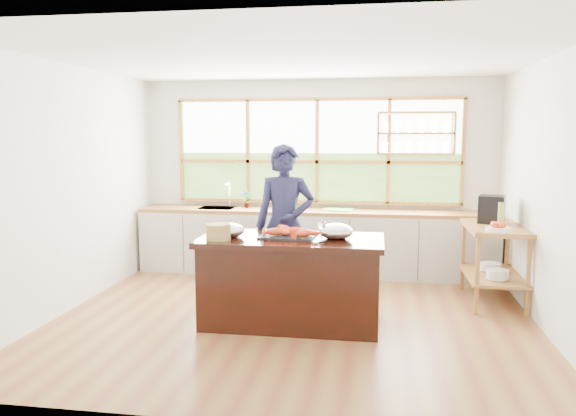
% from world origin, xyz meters
% --- Properties ---
extents(ground_plane, '(5.00, 5.00, 0.00)m').
position_xyz_m(ground_plane, '(0.00, 0.00, 0.00)').
color(ground_plane, olive).
extents(room_shell, '(5.02, 4.52, 2.71)m').
position_xyz_m(room_shell, '(0.02, 0.51, 1.75)').
color(room_shell, silver).
rests_on(room_shell, ground_plane).
extents(back_counter, '(4.90, 0.63, 0.90)m').
position_xyz_m(back_counter, '(-0.02, 1.94, 0.45)').
color(back_counter, beige).
rests_on(back_counter, ground_plane).
extents(right_shelf_unit, '(0.62, 1.10, 0.90)m').
position_xyz_m(right_shelf_unit, '(2.19, 0.89, 0.60)').
color(right_shelf_unit, brown).
rests_on(right_shelf_unit, ground_plane).
extents(island, '(1.85, 0.90, 0.90)m').
position_xyz_m(island, '(0.00, -0.20, 0.45)').
color(island, black).
rests_on(island, ground_plane).
extents(cook, '(0.71, 0.51, 1.83)m').
position_xyz_m(cook, '(-0.17, 0.46, 0.91)').
color(cook, '#161835').
rests_on(cook, ground_plane).
extents(potted_plant, '(0.15, 0.12, 0.25)m').
position_xyz_m(potted_plant, '(-0.98, 2.00, 1.02)').
color(potted_plant, slate).
rests_on(potted_plant, back_counter).
extents(cutting_board, '(0.43, 0.35, 0.01)m').
position_xyz_m(cutting_board, '(0.33, 1.94, 0.91)').
color(cutting_board, '#52CB3F').
rests_on(cutting_board, back_counter).
extents(espresso_machine, '(0.36, 0.37, 0.32)m').
position_xyz_m(espresso_machine, '(2.19, 1.13, 1.06)').
color(espresso_machine, black).
rests_on(espresso_machine, right_shelf_unit).
extents(wine_bottle, '(0.08, 0.08, 0.28)m').
position_xyz_m(wine_bottle, '(2.24, 0.86, 1.04)').
color(wine_bottle, '#90AE4C').
rests_on(wine_bottle, right_shelf_unit).
extents(fruit_bowl, '(0.26, 0.26, 0.11)m').
position_xyz_m(fruit_bowl, '(2.14, 0.50, 0.94)').
color(fruit_bowl, white).
rests_on(fruit_bowl, right_shelf_unit).
extents(slate_board, '(0.57, 0.43, 0.02)m').
position_xyz_m(slate_board, '(-0.04, -0.17, 0.91)').
color(slate_board, black).
rests_on(slate_board, island).
extents(lobster_pile, '(0.52, 0.44, 0.08)m').
position_xyz_m(lobster_pile, '(-0.02, -0.17, 0.96)').
color(lobster_pile, red).
rests_on(lobster_pile, slate_board).
extents(mixing_bowl_left, '(0.31, 0.31, 0.15)m').
position_xyz_m(mixing_bowl_left, '(-0.63, -0.25, 0.97)').
color(mixing_bowl_left, silver).
rests_on(mixing_bowl_left, island).
extents(mixing_bowl_right, '(0.34, 0.34, 0.16)m').
position_xyz_m(mixing_bowl_right, '(0.45, -0.18, 0.97)').
color(mixing_bowl_right, silver).
rests_on(mixing_bowl_right, island).
extents(wine_glass, '(0.08, 0.08, 0.22)m').
position_xyz_m(wine_glass, '(0.33, -0.40, 1.06)').
color(wine_glass, white).
rests_on(wine_glass, island).
extents(wicker_basket, '(0.24, 0.24, 0.16)m').
position_xyz_m(wicker_basket, '(-0.70, -0.42, 0.98)').
color(wicker_basket, '#A1813F').
rests_on(wicker_basket, island).
extents(parchment_roll, '(0.22, 0.30, 0.08)m').
position_xyz_m(parchment_roll, '(-0.83, 0.03, 0.94)').
color(parchment_roll, white).
rests_on(parchment_roll, island).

